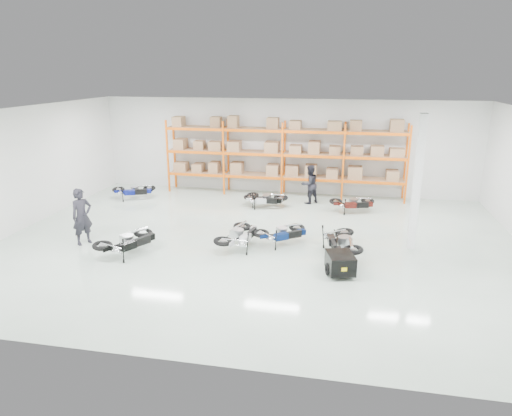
% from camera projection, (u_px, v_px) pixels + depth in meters
% --- Properties ---
extents(room, '(18.00, 18.00, 18.00)m').
position_uv_depth(room, '(257.00, 180.00, 15.32)').
color(room, '#B9CEBB').
rests_on(room, ground).
extents(pallet_rack, '(11.28, 0.98, 3.62)m').
position_uv_depth(pallet_rack, '(283.00, 148.00, 21.37)').
color(pallet_rack, '#F05F0C').
rests_on(pallet_rack, ground).
extents(structural_column, '(0.25, 0.25, 4.50)m').
position_uv_depth(structural_column, '(417.00, 183.00, 14.83)').
color(structural_column, white).
rests_on(structural_column, ground).
extents(moto_blue_centre, '(1.87, 1.67, 1.10)m').
position_uv_depth(moto_blue_centre, '(282.00, 230.00, 15.69)').
color(moto_blue_centre, '#071949').
rests_on(moto_blue_centre, ground).
extents(moto_silver_left, '(1.26, 2.02, 1.22)m').
position_uv_depth(moto_silver_left, '(239.00, 232.00, 15.34)').
color(moto_silver_left, silver).
rests_on(moto_silver_left, ground).
extents(moto_black_far_left, '(1.72, 2.08, 1.21)m').
position_uv_depth(moto_black_far_left, '(127.00, 238.00, 14.80)').
color(moto_black_far_left, black).
rests_on(moto_black_far_left, ground).
extents(moto_touring_right, '(1.26, 2.03, 1.23)m').
position_uv_depth(moto_touring_right, '(341.00, 238.00, 14.78)').
color(moto_touring_right, black).
rests_on(moto_touring_right, ground).
extents(trailer, '(0.95, 1.63, 0.66)m').
position_uv_depth(trailer, '(340.00, 263.00, 13.33)').
color(trailer, black).
rests_on(trailer, ground).
extents(moto_back_a, '(1.89, 1.42, 1.10)m').
position_uv_depth(moto_back_a, '(134.00, 188.00, 21.19)').
color(moto_back_a, navy).
rests_on(moto_back_a, ground).
extents(moto_back_b, '(1.71, 1.07, 1.03)m').
position_uv_depth(moto_back_b, '(265.00, 197.00, 19.89)').
color(moto_back_b, '#B9BDC4').
rests_on(moto_back_b, ground).
extents(moto_back_c, '(1.72, 1.02, 1.05)m').
position_uv_depth(moto_back_c, '(266.00, 196.00, 19.98)').
color(moto_back_c, black).
rests_on(moto_back_c, ground).
extents(moto_back_d, '(1.80, 1.20, 1.07)m').
position_uv_depth(moto_back_d, '(353.00, 201.00, 19.23)').
color(moto_back_d, '#43110D').
rests_on(moto_back_d, ground).
extents(person_left, '(0.79, 0.86, 1.97)m').
position_uv_depth(person_left, '(82.00, 217.00, 15.59)').
color(person_left, black).
rests_on(person_left, ground).
extents(person_back, '(1.08, 1.06, 1.75)m').
position_uv_depth(person_back, '(310.00, 184.00, 20.40)').
color(person_back, black).
rests_on(person_back, ground).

